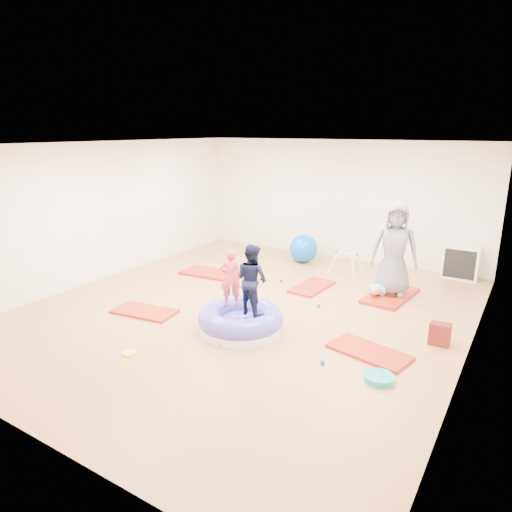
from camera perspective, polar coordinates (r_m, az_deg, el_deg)
The scene contains 19 objects.
room at distance 7.56m, azimuth -1.20°, elevation 3.13°, with size 7.01×8.01×2.81m.
gym_mat_front_left at distance 8.07m, azimuth -13.77°, elevation -6.77°, with size 1.08×0.54×0.05m, color red.
gym_mat_mid_left at distance 9.90m, azimuth -5.67°, elevation -2.15°, with size 1.28×0.64×0.05m, color red.
gym_mat_center_back at distance 9.09m, azimuth 7.02°, elevation -3.85°, with size 1.06×0.53×0.04m, color red.
gym_mat_right at distance 6.71m, azimuth 13.95°, elevation -11.57°, with size 1.11×0.56×0.05m, color red.
gym_mat_rear_right at distance 8.92m, azimuth 16.44°, elevation -4.76°, with size 1.34×0.67×0.06m, color red.
inflatable_cushion at distance 7.15m, azimuth -1.91°, elevation -8.09°, with size 1.33×1.33×0.42m.
child_pink at distance 7.11m, azimuth -3.21°, elevation -2.33°, with size 0.34×0.22×0.93m, color #EB424B.
child_navy at distance 6.77m, azimuth -0.52°, elevation -2.57°, with size 0.52×0.41×1.08m, color black.
adult_caregiver at distance 8.70m, azimuth 16.92°, elevation 0.84°, with size 0.84×0.55×1.72m, color slate.
infant at distance 8.76m, azimuth 14.91°, elevation -4.03°, with size 0.37×0.38×0.22m.
ball_pit_balls at distance 8.35m, azimuth 2.00°, elevation -5.46°, with size 3.90×3.04×0.07m.
exercise_ball_blue at distance 10.73m, azimuth 5.95°, elevation 0.94°, with size 0.66×0.66×0.66m, color blue.
exercise_ball_orange at distance 11.29m, azimuth 5.28°, elevation 0.90°, with size 0.36×0.36×0.36m, color orange.
infant_play_gym at distance 9.98m, azimuth 11.23°, elevation -0.45°, with size 0.63×0.60×0.49m.
cube_shelf at distance 10.40m, azimuth 24.22°, elevation -0.74°, with size 0.70×0.35×0.70m.
balance_disc at distance 6.07m, azimuth 15.14°, elevation -14.53°, with size 0.37×0.37×0.08m, color teal.
backpack at distance 7.21m, azimuth 21.99°, elevation -9.04°, with size 0.29×0.18×0.33m, color maroon.
yellow_toy at distance 6.74m, azimuth -15.59°, elevation -11.63°, with size 0.19×0.19×0.03m, color #FCFF1F.
Camera 1 is at (4.04, -6.18, 3.04)m, focal length 32.00 mm.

